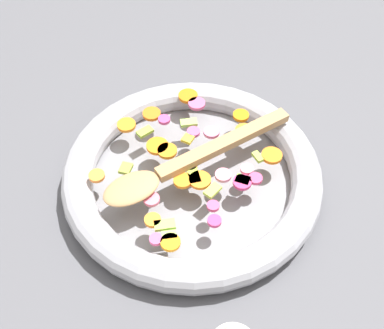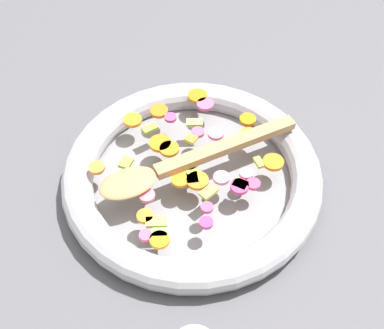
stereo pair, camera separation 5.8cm
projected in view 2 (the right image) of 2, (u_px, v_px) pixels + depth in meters
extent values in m
plane|color=#4C4C51|center=(192.00, 184.00, 0.87)|extent=(4.00, 4.00, 0.00)
cylinder|color=slate|center=(192.00, 182.00, 0.87)|extent=(0.37, 0.37, 0.01)
torus|color=#9E9EA5|center=(192.00, 175.00, 0.85)|extent=(0.42, 0.42, 0.05)
cylinder|color=orange|center=(133.00, 120.00, 0.89)|extent=(0.04, 0.04, 0.01)
cylinder|color=orange|center=(198.00, 96.00, 0.93)|extent=(0.04, 0.04, 0.01)
cylinder|color=orange|center=(145.00, 216.00, 0.77)|extent=(0.03, 0.03, 0.01)
cylinder|color=orange|center=(168.00, 150.00, 0.85)|extent=(0.04, 0.04, 0.01)
cylinder|color=orange|center=(197.00, 181.00, 0.81)|extent=(0.04, 0.04, 0.01)
cylinder|color=orange|center=(191.00, 166.00, 0.83)|extent=(0.03, 0.03, 0.01)
cylinder|color=orange|center=(249.00, 135.00, 0.87)|extent=(0.04, 0.04, 0.01)
cylinder|color=orange|center=(159.00, 111.00, 0.91)|extent=(0.04, 0.04, 0.01)
cylinder|color=orange|center=(97.00, 168.00, 0.83)|extent=(0.03, 0.03, 0.01)
cylinder|color=orange|center=(161.00, 142.00, 0.86)|extent=(0.04, 0.04, 0.01)
cylinder|color=orange|center=(273.00, 162.00, 0.83)|extent=(0.03, 0.03, 0.01)
cylinder|color=orange|center=(180.00, 180.00, 0.81)|extent=(0.03, 0.03, 0.01)
cylinder|color=orange|center=(248.00, 120.00, 0.89)|extent=(0.04, 0.04, 0.01)
cylinder|color=orange|center=(160.00, 240.00, 0.74)|extent=(0.04, 0.04, 0.01)
cube|color=#A8C53A|center=(192.00, 176.00, 0.82)|extent=(0.03, 0.03, 0.01)
cube|color=#A7C942|center=(259.00, 162.00, 0.83)|extent=(0.02, 0.02, 0.01)
cube|color=#9CBE3C|center=(150.00, 128.00, 0.88)|extent=(0.02, 0.03, 0.01)
cube|color=#ADDC4E|center=(156.00, 222.00, 0.76)|extent=(0.03, 0.03, 0.01)
cube|color=#A7DA58|center=(194.00, 123.00, 0.89)|extent=(0.03, 0.03, 0.01)
cube|color=#8BC33D|center=(240.00, 184.00, 0.81)|extent=(0.02, 0.02, 0.01)
cube|color=#98AC39|center=(126.00, 163.00, 0.83)|extent=(0.02, 0.03, 0.01)
cube|color=#AED65E|center=(159.00, 233.00, 0.75)|extent=(0.03, 0.02, 0.01)
cube|color=#BED34B|center=(209.00, 192.00, 0.80)|extent=(0.02, 0.03, 0.01)
cylinder|color=#D3417F|center=(171.00, 118.00, 0.90)|extent=(0.03, 0.03, 0.01)
cylinder|color=#E86E85|center=(147.00, 196.00, 0.79)|extent=(0.03, 0.03, 0.01)
cylinder|color=#D44E81|center=(146.00, 236.00, 0.75)|extent=(0.03, 0.03, 0.01)
cylinder|color=#D35086|center=(198.00, 132.00, 0.87)|extent=(0.03, 0.03, 0.01)
cylinder|color=#C9356A|center=(240.00, 187.00, 0.80)|extent=(0.03, 0.03, 0.01)
cylinder|color=#D73F69|center=(253.00, 184.00, 0.81)|extent=(0.03, 0.03, 0.01)
cylinder|color=#D34473|center=(207.00, 208.00, 0.78)|extent=(0.02, 0.02, 0.01)
cylinder|color=pink|center=(246.00, 174.00, 0.82)|extent=(0.02, 0.02, 0.01)
cylinder|color=pink|center=(216.00, 134.00, 0.87)|extent=(0.04, 0.04, 0.01)
cylinder|color=#D25180|center=(205.00, 104.00, 0.92)|extent=(0.04, 0.04, 0.01)
cylinder|color=#D2356F|center=(206.00, 223.00, 0.76)|extent=(0.03, 0.03, 0.01)
cylinder|color=pink|center=(221.00, 178.00, 0.81)|extent=(0.03, 0.03, 0.01)
cube|color=yellow|center=(191.00, 139.00, 0.87)|extent=(0.02, 0.02, 0.01)
cube|color=#A87F51|center=(227.00, 146.00, 0.84)|extent=(0.12, 0.23, 0.01)
ellipsoid|color=#A87F51|center=(128.00, 183.00, 0.79)|extent=(0.09, 0.11, 0.01)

